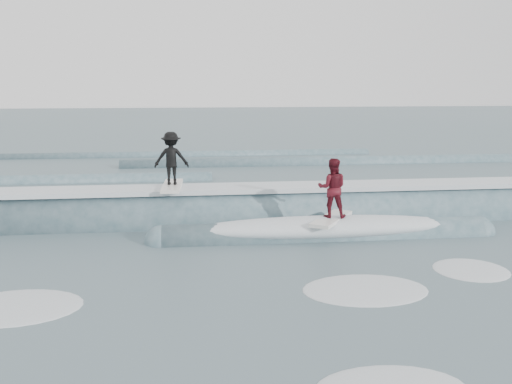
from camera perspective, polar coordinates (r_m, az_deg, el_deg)
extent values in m
plane|color=#435E61|center=(11.80, 3.08, -10.39)|extent=(160.00, 160.00, 0.00)
cylinder|color=#3A5863|center=(17.88, -0.37, -2.84)|extent=(19.20, 1.92, 1.92)
cylinder|color=#3A5863|center=(16.09, 6.90, -4.53)|extent=(9.00, 0.97, 0.97)
sphere|color=#3A5863|center=(15.68, -9.37, -5.01)|extent=(0.97, 0.97, 0.97)
sphere|color=#3A5863|center=(17.67, 21.28, -3.80)|extent=(0.97, 0.97, 0.97)
cube|color=white|center=(17.66, -0.37, 0.41)|extent=(18.00, 1.30, 0.14)
ellipsoid|color=white|center=(16.01, 6.92, -3.50)|extent=(7.60, 1.30, 0.60)
cube|color=silver|center=(17.55, -8.38, 0.62)|extent=(0.64, 2.02, 0.10)
imported|color=black|center=(17.42, -8.46, 3.36)|extent=(1.05, 0.62, 1.60)
cube|color=silver|center=(15.99, 7.55, -2.67)|extent=(1.58, 1.97, 0.10)
imported|color=#4B0E16|center=(15.81, 7.63, 0.41)|extent=(0.91, 0.77, 1.65)
ellipsoid|color=white|center=(12.19, -23.09, -10.58)|extent=(2.60, 1.77, 0.10)
ellipsoid|color=white|center=(14.23, 20.68, -7.30)|extent=(2.11, 1.44, 0.10)
ellipsoid|color=white|center=(12.35, 10.85, -9.58)|extent=(3.13, 2.13, 0.10)
cylinder|color=#3A5863|center=(30.08, 7.84, 2.80)|extent=(22.00, 0.80, 0.80)
cylinder|color=#3A5863|center=(33.10, -7.44, 3.57)|extent=(22.00, 0.60, 0.60)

